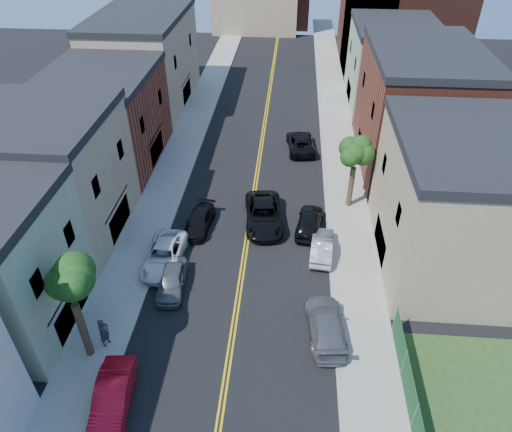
% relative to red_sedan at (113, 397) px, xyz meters
% --- Properties ---
extents(sidewalk_left, '(3.20, 100.00, 0.15)m').
position_rel_red_sedan_xyz_m(sidewalk_left, '(-2.40, 29.01, -0.70)').
color(sidewalk_left, gray).
rests_on(sidewalk_left, ground).
extents(sidewalk_right, '(3.20, 100.00, 0.15)m').
position_rel_red_sedan_xyz_m(sidewalk_right, '(13.40, 29.01, -0.70)').
color(sidewalk_right, gray).
rests_on(sidewalk_right, ground).
extents(curb_left, '(0.30, 100.00, 0.15)m').
position_rel_red_sedan_xyz_m(curb_left, '(-0.65, 29.01, -0.70)').
color(curb_left, gray).
rests_on(curb_left, ground).
extents(curb_right, '(0.30, 100.00, 0.15)m').
position_rel_red_sedan_xyz_m(curb_right, '(11.65, 29.01, -0.70)').
color(curb_right, gray).
rests_on(curb_right, ground).
extents(bldg_left_tan_near, '(9.00, 10.00, 9.00)m').
position_rel_red_sedan_xyz_m(bldg_left_tan_near, '(-8.50, 14.01, 3.72)').
color(bldg_left_tan_near, '#998466').
rests_on(bldg_left_tan_near, ground).
extents(bldg_left_brick, '(9.00, 12.00, 8.00)m').
position_rel_red_sedan_xyz_m(bldg_left_brick, '(-8.50, 25.01, 3.22)').
color(bldg_left_brick, brown).
rests_on(bldg_left_brick, ground).
extents(bldg_left_tan_far, '(9.00, 16.00, 9.50)m').
position_rel_red_sedan_xyz_m(bldg_left_tan_far, '(-8.50, 39.01, 3.97)').
color(bldg_left_tan_far, '#998466').
rests_on(bldg_left_tan_far, ground).
extents(bldg_right_tan, '(9.00, 12.00, 9.00)m').
position_rel_red_sedan_xyz_m(bldg_right_tan, '(19.50, 13.01, 3.72)').
color(bldg_right_tan, '#998466').
rests_on(bldg_right_tan, ground).
extents(bldg_right_brick, '(9.00, 14.00, 10.00)m').
position_rel_red_sedan_xyz_m(bldg_right_brick, '(19.50, 27.01, 4.22)').
color(bldg_right_brick, brown).
rests_on(bldg_right_brick, ground).
extents(bldg_right_palegrn, '(9.00, 12.00, 8.50)m').
position_rel_red_sedan_xyz_m(bldg_right_palegrn, '(19.50, 41.01, 3.47)').
color(bldg_right_palegrn, gray).
rests_on(bldg_right_palegrn, ground).
extents(church, '(16.20, 14.20, 22.60)m').
position_rel_red_sedan_xyz_m(church, '(21.83, 56.08, 6.47)').
color(church, '#4C2319').
rests_on(church, ground).
extents(tree_left_mid, '(5.20, 5.20, 9.29)m').
position_rel_red_sedan_xyz_m(tree_left_mid, '(-2.38, 3.02, 5.81)').
color(tree_left_mid, '#3A291D').
rests_on(tree_left_mid, sidewalk_left).
extents(tree_right_far, '(4.40, 4.40, 8.03)m').
position_rel_red_sedan_xyz_m(tree_right_far, '(13.42, 19.02, 4.98)').
color(tree_right_far, '#3A291D').
rests_on(tree_right_far, sidewalk_right).
extents(red_sedan, '(2.16, 4.88, 1.56)m').
position_rel_red_sedan_xyz_m(red_sedan, '(0.00, 0.00, 0.00)').
color(red_sedan, red).
rests_on(red_sedan, ground).
extents(white_pickup, '(2.50, 5.36, 1.48)m').
position_rel_red_sedan_xyz_m(white_pickup, '(0.00, 10.96, -0.04)').
color(white_pickup, white).
rests_on(white_pickup, ground).
extents(grey_car_left, '(1.92, 4.31, 1.44)m').
position_rel_red_sedan_xyz_m(grey_car_left, '(1.10, 8.60, -0.06)').
color(grey_car_left, '#4E5155').
rests_on(grey_car_left, ground).
extents(black_car_left, '(2.25, 4.58, 1.28)m').
position_rel_red_sedan_xyz_m(black_car_left, '(1.70, 15.17, -0.14)').
color(black_car_left, black).
rests_on(black_car_left, ground).
extents(grey_car_right, '(2.61, 5.40, 1.51)m').
position_rel_red_sedan_xyz_m(grey_car_right, '(11.00, 5.61, -0.02)').
color(grey_car_right, '#595B60').
rests_on(grey_car_right, ground).
extents(black_car_right, '(2.46, 4.78, 1.56)m').
position_rel_red_sedan_xyz_m(black_car_right, '(10.14, 15.62, 0.00)').
color(black_car_right, black).
rests_on(black_car_right, ground).
extents(silver_car_right, '(1.88, 4.42, 1.42)m').
position_rel_red_sedan_xyz_m(silver_car_right, '(11.00, 12.86, -0.07)').
color(silver_car_right, '#B1B3B9').
rests_on(silver_car_right, ground).
extents(dark_car_right_far, '(3.08, 5.61, 1.49)m').
position_rel_red_sedan_xyz_m(dark_car_right_far, '(9.42, 28.50, -0.03)').
color(dark_car_right_far, black).
rests_on(dark_car_right_far, ground).
extents(black_suv_lane, '(3.45, 6.32, 1.68)m').
position_rel_red_sedan_xyz_m(black_suv_lane, '(6.60, 16.15, 0.06)').
color(black_suv_lane, black).
rests_on(black_suv_lane, ground).
extents(pedestrian_left, '(0.70, 0.83, 1.96)m').
position_rel_red_sedan_xyz_m(pedestrian_left, '(-1.68, 3.72, 0.35)').
color(pedestrian_left, '#282931').
rests_on(pedestrian_left, sidewalk_left).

